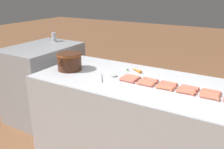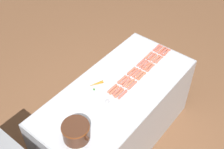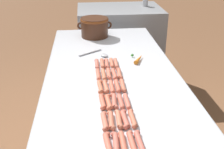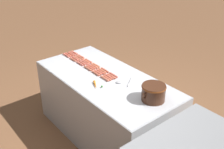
{
  "view_description": "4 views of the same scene",
  "coord_description": "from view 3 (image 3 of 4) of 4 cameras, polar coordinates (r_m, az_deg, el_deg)",
  "views": [
    {
      "loc": [
        -1.97,
        -0.91,
        1.71
      ],
      "look_at": [
        -0.07,
        0.21,
        0.93
      ],
      "focal_mm": 39.0,
      "sensor_mm": 36.0,
      "label": 1
    },
    {
      "loc": [
        -1.31,
        1.72,
        3.19
      ],
      "look_at": [
        0.12,
        -0.05,
        1.0
      ],
      "focal_mm": 46.59,
      "sensor_mm": 36.0,
      "label": 2
    },
    {
      "loc": [
        -0.18,
        -1.85,
        1.73
      ],
      "look_at": [
        -0.01,
        -0.23,
        0.94
      ],
      "focal_mm": 45.23,
      "sensor_mm": 36.0,
      "label": 3
    },
    {
      "loc": [
        1.83,
        2.37,
        2.52
      ],
      "look_at": [
        -0.11,
        -0.01,
        0.89
      ],
      "focal_mm": 44.29,
      "sensor_mm": 36.0,
      "label": 4
    }
  ],
  "objects": [
    {
      "name": "hot_dog_11",
      "position": [
        2.07,
        -1.98,
        2.29
      ],
      "size": [
        0.03,
        0.16,
        0.03
      ],
      "color": "#CE6B4E",
      "rests_on": "griddle_counter"
    },
    {
      "name": "griddle_counter",
      "position": [
        2.26,
        -0.2,
        -8.88
      ],
      "size": [
        0.92,
        1.95,
        0.89
      ],
      "color": "#ADAFB5",
      "rests_on": "ground_plane"
    },
    {
      "name": "hot_dog_20",
      "position": [
        1.59,
        1.78,
        -5.46
      ],
      "size": [
        0.03,
        0.16,
        0.03
      ],
      "color": "#CB6753",
      "rests_on": "griddle_counter"
    },
    {
      "name": "hot_dog_9",
      "position": [
        1.74,
        -1.27,
        -2.43
      ],
      "size": [
        0.03,
        0.16,
        0.03
      ],
      "color": "#D27254",
      "rests_on": "griddle_counter"
    },
    {
      "name": "hot_dog_21",
      "position": [
        1.75,
        1.09,
        -2.32
      ],
      "size": [
        0.03,
        0.16,
        0.03
      ],
      "color": "#CF654E",
      "rests_on": "griddle_counter"
    },
    {
      "name": "soda_can",
      "position": [
        3.54,
        6.75,
        14.55
      ],
      "size": [
        0.07,
        0.07,
        0.12
      ],
      "color": "#BCBCC1",
      "rests_on": "back_cabinet"
    },
    {
      "name": "hot_dog_23",
      "position": [
        2.07,
        -0.07,
        2.36
      ],
      "size": [
        0.03,
        0.16,
        0.03
      ],
      "color": "#D36E50",
      "rests_on": "griddle_counter"
    },
    {
      "name": "hot_dog_26",
      "position": [
        1.59,
        3.05,
        -5.4
      ],
      "size": [
        0.03,
        0.16,
        0.03
      ],
      "color": "#D66956",
      "rests_on": "griddle_counter"
    },
    {
      "name": "serving_spoon",
      "position": [
        2.25,
        -2.55,
        4.09
      ],
      "size": [
        0.24,
        0.19,
        0.02
      ],
      "color": "#B7B7BC",
      "rests_on": "griddle_counter"
    },
    {
      "name": "hot_dog_4",
      "position": [
        1.9,
        -2.81,
        0.05
      ],
      "size": [
        0.03,
        0.16,
        0.03
      ],
      "color": "#D16751",
      "rests_on": "griddle_counter"
    },
    {
      "name": "hot_dog_29",
      "position": [
        2.07,
        0.82,
        2.33
      ],
      "size": [
        0.03,
        0.16,
        0.03
      ],
      "color": "#CA6D55",
      "rests_on": "griddle_counter"
    },
    {
      "name": "hot_dog_14",
      "position": [
        1.59,
        0.45,
        -5.37
      ],
      "size": [
        0.04,
        0.16,
        0.03
      ],
      "color": "#CA6854",
      "rests_on": "griddle_counter"
    },
    {
      "name": "hot_dog_24",
      "position": [
        1.3,
        5.58,
        -13.39
      ],
      "size": [
        0.03,
        0.16,
        0.03
      ],
      "color": "#D46555",
      "rests_on": "griddle_counter"
    },
    {
      "name": "hot_dog_17",
      "position": [
        2.06,
        -1.06,
        2.24
      ],
      "size": [
        0.03,
        0.16,
        0.03
      ],
      "color": "#CD6752",
      "rests_on": "griddle_counter"
    },
    {
      "name": "hot_dog_5",
      "position": [
        2.06,
        -3.06,
        2.15
      ],
      "size": [
        0.03,
        0.16,
        0.03
      ],
      "color": "#CB6554",
      "rests_on": "griddle_counter"
    },
    {
      "name": "hot_dog_19",
      "position": [
        1.44,
        2.63,
        -9.01
      ],
      "size": [
        0.04,
        0.16,
        0.03
      ],
      "color": "#CE6653",
      "rests_on": "griddle_counter"
    },
    {
      "name": "hot_dog_0",
      "position": [
        1.29,
        -0.87,
        -13.84
      ],
      "size": [
        0.04,
        0.16,
        0.03
      ],
      "color": "#D4654E",
      "rests_on": "griddle_counter"
    },
    {
      "name": "hot_dog_6",
      "position": [
        1.29,
        0.83,
        -13.77
      ],
      "size": [
        0.03,
        0.16,
        0.03
      ],
      "color": "#CB6654",
      "rests_on": "griddle_counter"
    },
    {
      "name": "hot_dog_13",
      "position": [
        1.44,
        1.38,
        -8.99
      ],
      "size": [
        0.03,
        0.16,
        0.03
      ],
      "color": "#CD7254",
      "rests_on": "griddle_counter"
    },
    {
      "name": "bean_pot",
      "position": [
        2.68,
        -3.54,
        9.73
      ],
      "size": [
        0.33,
        0.26,
        0.18
      ],
      "color": "#472616",
      "rests_on": "griddle_counter"
    },
    {
      "name": "hot_dog_22",
      "position": [
        1.9,
        0.45,
        0.12
      ],
      "size": [
        0.03,
        0.16,
        0.03
      ],
      "color": "#D26952",
      "rests_on": "griddle_counter"
    },
    {
      "name": "hot_dog_12",
      "position": [
        1.3,
        2.23,
        -13.57
      ],
      "size": [
        0.03,
        0.16,
        0.03
      ],
      "color": "#D0654D",
      "rests_on": "griddle_counter"
    },
    {
      "name": "hot_dog_2",
      "position": [
        1.58,
        -1.94,
        -5.51
      ],
      "size": [
        0.04,
        0.16,
        0.03
      ],
      "color": "#D0684E",
      "rests_on": "griddle_counter"
    },
    {
      "name": "hot_dog_7",
      "position": [
        1.43,
        -0.16,
        -9.23
      ],
      "size": [
        0.03,
        0.16,
        0.03
      ],
      "color": "#CC6C50",
      "rests_on": "griddle_counter"
    },
    {
      "name": "hot_dog_15",
      "position": [
        1.74,
        -0.06,
        -2.46
      ],
      "size": [
        0.03,
        0.16,
        0.03
      ],
      "color": "#D76850",
      "rests_on": "griddle_counter"
    },
    {
      "name": "hot_dog_10",
      "position": [
        1.9,
        -1.69,
        0.05
      ],
      "size": [
        0.03,
        0.16,
        0.03
      ],
      "color": "#CD704E",
      "rests_on": "griddle_counter"
    },
    {
      "name": "carrot",
      "position": [
        2.15,
        5.4,
        3.25
      ],
      "size": [
        0.11,
        0.17,
        0.03
      ],
      "color": "orange",
      "rests_on": "griddle_counter"
    },
    {
      "name": "hot_dog_18",
      "position": [
        1.3,
        4.04,
        -13.49
      ],
      "size": [
        0.03,
        0.16,
        0.03
      ],
      "color": "#CF654E",
      "rests_on": "griddle_counter"
    },
    {
      "name": "hot_dog_25",
      "position": [
        1.45,
        4.19,
        -8.86
      ],
      "size": [
        0.03,
        0.16,
        0.03
      ],
      "color": "#D16C4F",
      "rests_on": "griddle_counter"
    },
    {
      "name": "hot_dog_8",
      "position": [
        1.58,
        -0.73,
        -5.58
      ],
      "size": [
        0.04,
        0.16,
        0.03
      ],
      "color": "#D56D4F",
      "rests_on": "griddle_counter"
    },
    {
      "name": "back_cabinet",
      "position": [
        3.58,
        1.46,
        5.56
      ],
      "size": [
        1.0,
        0.7,
        0.99
      ],
      "primitive_type": "cube",
      "color": "#939599",
      "rests_on": "ground_plane"
    },
    {
      "name": "hot_dog_16",
      "position": [
        1.91,
        -0.64,
        0.18
      ],
      "size": [
        0.03,
        0.16,
        0.03
      ],
      "color": "#D26951",
      "rests_on": "griddle_counter"
    },
    {
      "name": "hot_dog_3",
      "position": [
        1.74,
        -2.38,
        -2.49
      ],
      "size": [
        0.04,
        0.16,
        0.03
      ],
      "color": "#CE6D4D",
      "rests_on": "griddle_counter"
    },
    {
      "name": "hot_dog_28",
      "position": [
        1.91,
        1.5,
        0.24
      ],
      "size": [
        0.03,
        0.16,
        0.03
      ],
      "color": "#CE694F",
      "rests_on": "griddle_counter"
    },
    {
      "name": "hot_dog_1",
      "position": [
        1.43,
        -1.51,
        -9.4
      ],
      "size": [
        0.03,
        0.16,
        0.03
      ],
      "color": "#D56E56",
      "rests_on": "griddle_counter"
    },
    {
      "name": "hot_dog_27",
      "position": [
        1.75,
        2.21,
        -2.24
      ],
      "size": [
        0.03,
        0.16,
        0.03
      ],
      "color": "#CC6B4F",
      "rests_on": "griddle_counter"
    }
  ]
}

